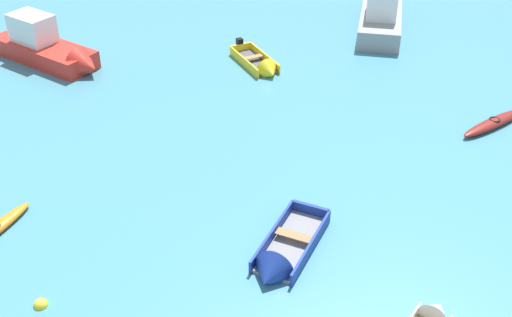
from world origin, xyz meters
name	(u,v)px	position (x,y,z in m)	size (l,w,h in m)	color
rowboat_yellow_far_right	(262,66)	(0.31, 27.75, 0.19)	(2.45, 3.53, 1.03)	#4C4C51
motor_launch_red_midfield_right	(49,49)	(-9.50, 28.67, 0.68)	(5.99, 4.93, 2.44)	red
rowboat_deep_blue_back_row_center	(279,261)	(0.63, 14.71, 0.20)	(2.69, 3.88, 1.20)	gray
kayak_maroon_outer_left	(494,123)	(9.30, 22.63, 0.16)	(3.21, 2.51, 0.34)	maroon
motor_launch_grey_near_right	(382,11)	(6.63, 33.20, 0.78)	(3.30, 7.45, 2.74)	gray
mooring_buoy_near_foreground	(41,305)	(-5.84, 13.21, 0.00)	(0.40, 0.40, 0.40)	yellow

